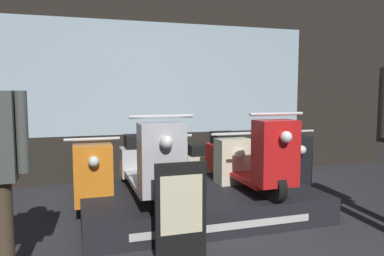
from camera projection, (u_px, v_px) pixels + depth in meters
The scene contains 9 objects.
shop_wall_back at pixel (165, 76), 5.82m from camera, with size 8.56×0.09×3.20m.
display_platform at pixel (199, 202), 4.14m from camera, with size 2.51×1.54×0.28m.
scooter_display_left at pixel (149, 163), 3.88m from camera, with size 0.56×1.71×0.88m.
scooter_display_right at pixel (248, 157), 4.22m from camera, with size 0.56×1.71×0.88m.
scooter_backrow_0 at pixel (91, 176), 4.51m from camera, with size 0.56×1.71×0.88m.
scooter_backrow_1 at pixel (156, 172), 4.75m from camera, with size 0.56×1.71×0.88m.
scooter_backrow_2 at pixel (215, 168), 4.99m from camera, with size 0.56×1.71×0.88m.
scooter_backrow_3 at pixel (268, 164), 5.23m from camera, with size 0.56×1.71×0.88m.
price_sign_board at pixel (181, 211), 3.00m from camera, with size 0.42×0.04×0.80m.
Camera 1 is at (-1.37, -2.38, 1.36)m, focal length 35.00 mm.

